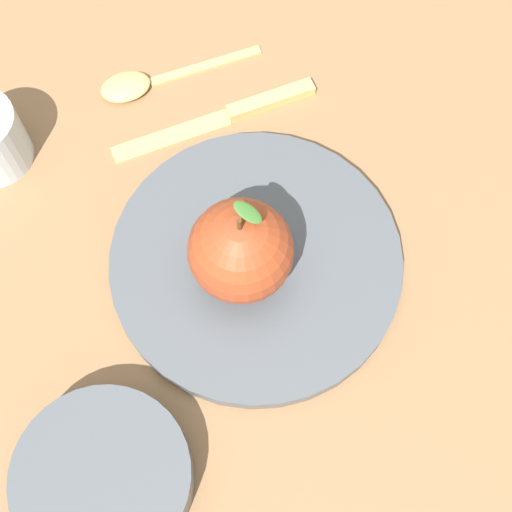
{
  "coord_description": "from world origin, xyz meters",
  "views": [
    {
      "loc": [
        -0.2,
        -0.15,
        0.57
      ],
      "look_at": [
        -0.01,
        -0.01,
        0.02
      ],
      "focal_mm": 50.17,
      "sensor_mm": 36.0,
      "label": 1
    }
  ],
  "objects_px": {
    "spoon": "(142,82)",
    "side_bowl": "(103,478)",
    "apple": "(241,251)",
    "knife": "(234,113)",
    "dinner_plate": "(256,261)"
  },
  "relations": [
    {
      "from": "apple",
      "to": "knife",
      "type": "height_order",
      "value": "apple"
    },
    {
      "from": "side_bowl",
      "to": "dinner_plate",
      "type": "bearing_deg",
      "value": 3.72
    },
    {
      "from": "spoon",
      "to": "side_bowl",
      "type": "bearing_deg",
      "value": -144.52
    },
    {
      "from": "dinner_plate",
      "to": "knife",
      "type": "height_order",
      "value": "dinner_plate"
    },
    {
      "from": "side_bowl",
      "to": "apple",
      "type": "bearing_deg",
      "value": 4.82
    },
    {
      "from": "side_bowl",
      "to": "knife",
      "type": "bearing_deg",
      "value": 20.59
    },
    {
      "from": "dinner_plate",
      "to": "apple",
      "type": "xyz_separation_m",
      "value": [
        -0.02,
        0.0,
        0.05
      ]
    },
    {
      "from": "spoon",
      "to": "dinner_plate",
      "type": "bearing_deg",
      "value": -113.64
    },
    {
      "from": "apple",
      "to": "spoon",
      "type": "relative_size",
      "value": 0.67
    },
    {
      "from": "dinner_plate",
      "to": "knife",
      "type": "relative_size",
      "value": 1.39
    },
    {
      "from": "dinner_plate",
      "to": "spoon",
      "type": "height_order",
      "value": "dinner_plate"
    },
    {
      "from": "dinner_plate",
      "to": "spoon",
      "type": "bearing_deg",
      "value": 66.36
    },
    {
      "from": "dinner_plate",
      "to": "spoon",
      "type": "xyz_separation_m",
      "value": [
        0.09,
        0.2,
        -0.0
      ]
    },
    {
      "from": "apple",
      "to": "knife",
      "type": "xyz_separation_m",
      "value": [
        0.13,
        0.1,
        -0.05
      ]
    },
    {
      "from": "apple",
      "to": "spoon",
      "type": "xyz_separation_m",
      "value": [
        0.1,
        0.19,
        -0.05
      ]
    }
  ]
}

